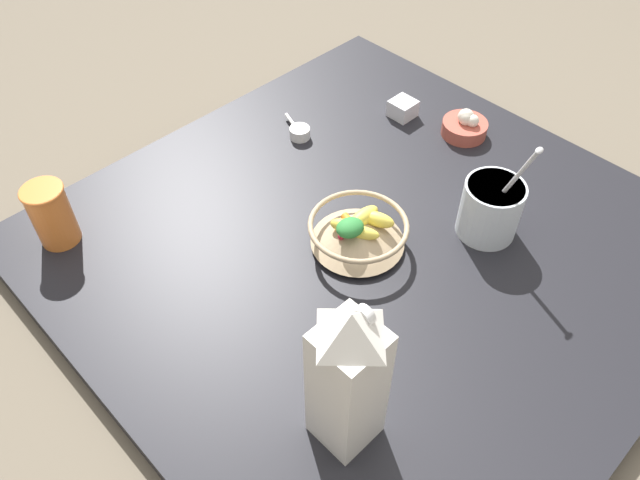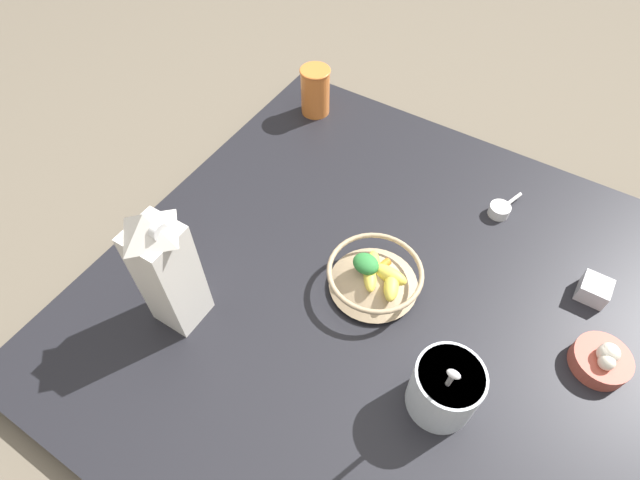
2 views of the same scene
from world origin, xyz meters
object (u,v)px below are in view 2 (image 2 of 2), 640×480
at_px(milk_carton, 166,269).
at_px(garlic_bowl, 602,360).
at_px(spice_jar, 594,290).
at_px(yogurt_tub, 445,387).
at_px(fruit_bowl, 375,276).
at_px(drinking_cup, 315,90).

relative_size(milk_carton, garlic_bowl, 2.85).
bearing_deg(spice_jar, yogurt_tub, 154.58).
xyz_separation_m(yogurt_tub, spice_jar, (0.35, -0.17, -0.05)).
relative_size(fruit_bowl, spice_jar, 3.46).
bearing_deg(drinking_cup, spice_jar, -104.49).
xyz_separation_m(drinking_cup, spice_jar, (-0.20, -0.76, -0.05)).
xyz_separation_m(yogurt_tub, drinking_cup, (0.55, 0.60, 0.00)).
distance_m(drinking_cup, spice_jar, 0.79).
height_order(yogurt_tub, drinking_cup, yogurt_tub).
bearing_deg(fruit_bowl, yogurt_tub, -125.62).
height_order(milk_carton, yogurt_tub, milk_carton).
xyz_separation_m(fruit_bowl, milk_carton, (-0.24, 0.28, 0.11)).
height_order(fruit_bowl, yogurt_tub, yogurt_tub).
bearing_deg(milk_carton, yogurt_tub, -78.86).
bearing_deg(yogurt_tub, garlic_bowl, -45.45).
bearing_deg(garlic_bowl, spice_jar, 17.98).
distance_m(fruit_bowl, yogurt_tub, 0.25).
height_order(drinking_cup, garlic_bowl, drinking_cup).
height_order(fruit_bowl, garlic_bowl, fruit_bowl).
xyz_separation_m(spice_jar, garlic_bowl, (-0.14, -0.05, 0.00)).
height_order(milk_carton, spice_jar, milk_carton).
height_order(fruit_bowl, drinking_cup, drinking_cup).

